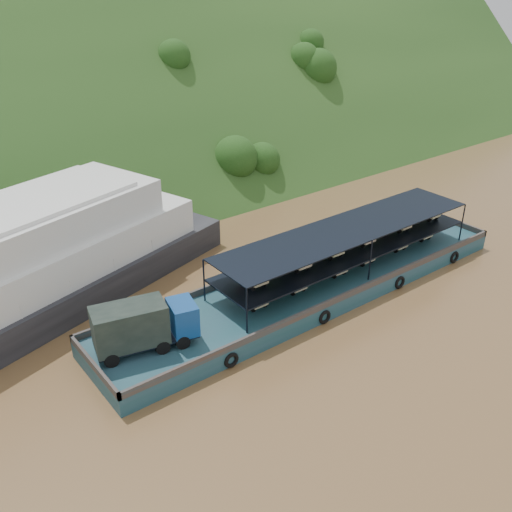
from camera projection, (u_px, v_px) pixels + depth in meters
ground at (301, 301)px, 42.77m from camera, size 160.00×160.00×0.00m
hillside at (102, 175)px, 68.17m from camera, size 140.00×39.60×39.60m
cargo_barge at (302, 286)px, 42.62m from camera, size 35.00×7.18×4.54m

